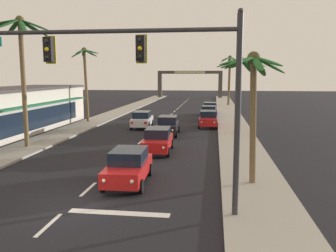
% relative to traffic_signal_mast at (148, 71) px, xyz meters
% --- Properties ---
extents(ground_plane, '(220.00, 220.00, 0.00)m').
position_rel_traffic_signal_mast_xyz_m(ground_plane, '(-3.39, 0.47, -5.45)').
color(ground_plane, black).
extents(sidewalk_right, '(3.20, 110.00, 0.14)m').
position_rel_traffic_signal_mast_xyz_m(sidewalk_right, '(4.41, 20.47, -5.38)').
color(sidewalk_right, '#9E998E').
rests_on(sidewalk_right, ground).
extents(sidewalk_left, '(3.20, 110.00, 0.14)m').
position_rel_traffic_signal_mast_xyz_m(sidewalk_left, '(-11.19, 20.47, -5.38)').
color(sidewalk_left, '#9E998E').
rests_on(sidewalk_left, ground).
extents(lane_markings, '(4.28, 86.06, 0.01)m').
position_rel_traffic_signal_mast_xyz_m(lane_markings, '(-2.95, 19.57, -5.44)').
color(lane_markings, silver).
rests_on(lane_markings, ground).
extents(traffic_signal_mast, '(10.81, 0.41, 7.61)m').
position_rel_traffic_signal_mast_xyz_m(traffic_signal_mast, '(0.00, 0.00, 0.00)').
color(traffic_signal_mast, '#2D2D33').
rests_on(traffic_signal_mast, ground).
extents(sedan_lead_at_stop_bar, '(2.06, 4.49, 1.68)m').
position_rel_traffic_signal_mast_xyz_m(sedan_lead_at_stop_bar, '(-1.74, 3.69, -4.59)').
color(sedan_lead_at_stop_bar, red).
rests_on(sedan_lead_at_stop_bar, ground).
extents(sedan_third_in_queue, '(2.08, 4.50, 1.68)m').
position_rel_traffic_signal_mast_xyz_m(sedan_third_in_queue, '(-1.43, 10.89, -4.59)').
color(sedan_third_in_queue, red).
rests_on(sedan_third_in_queue, ground).
extents(sedan_fifth_in_queue, '(2.06, 4.49, 1.68)m').
position_rel_traffic_signal_mast_xyz_m(sedan_fifth_in_queue, '(-1.69, 18.09, -4.59)').
color(sedan_fifth_in_queue, black).
rests_on(sedan_fifth_in_queue, ground).
extents(sedan_oncoming_far, '(2.11, 4.51, 1.68)m').
position_rel_traffic_signal_mast_xyz_m(sedan_oncoming_far, '(-4.84, 21.97, -4.59)').
color(sedan_oncoming_far, silver).
rests_on(sedan_oncoming_far, ground).
extents(sedan_parked_nearest_kerb, '(1.99, 4.47, 1.68)m').
position_rel_traffic_signal_mast_xyz_m(sedan_parked_nearest_kerb, '(1.83, 34.65, -4.59)').
color(sedan_parked_nearest_kerb, navy).
rests_on(sedan_parked_nearest_kerb, ground).
extents(sedan_parked_mid_kerb, '(1.98, 4.47, 1.68)m').
position_rel_traffic_signal_mast_xyz_m(sedan_parked_mid_kerb, '(1.82, 23.43, -4.59)').
color(sedan_parked_mid_kerb, red).
rests_on(sedan_parked_mid_kerb, ground).
extents(sedan_parked_far_kerb, '(2.02, 4.48, 1.68)m').
position_rel_traffic_signal_mast_xyz_m(sedan_parked_far_kerb, '(1.77, 29.17, -4.59)').
color(sedan_parked_far_kerb, '#4C515B').
rests_on(sedan_parked_far_kerb, ground).
extents(palm_left_second, '(4.67, 4.68, 9.43)m').
position_rel_traffic_signal_mast_xyz_m(palm_left_second, '(-11.19, 10.89, 1.56)').
color(palm_left_second, brown).
rests_on(palm_left_second, ground).
extents(palm_left_third, '(3.18, 3.26, 8.37)m').
position_rel_traffic_signal_mast_xyz_m(palm_left_third, '(-11.92, 25.25, 0.77)').
color(palm_left_third, brown).
rests_on(palm_left_third, ground).
extents(palm_right_nearest, '(3.02, 3.05, 6.41)m').
position_rel_traffic_signal_mast_xyz_m(palm_right_nearest, '(4.21, 4.12, -0.59)').
color(palm_right_nearest, brown).
rests_on(palm_right_nearest, ground).
extents(palm_right_second, '(4.43, 4.47, 6.97)m').
position_rel_traffic_signal_mast_xyz_m(palm_right_second, '(4.55, 19.21, 0.00)').
color(palm_right_second, brown).
rests_on(palm_right_second, ground).
extents(palm_right_farthest, '(3.42, 3.48, 8.69)m').
position_rel_traffic_signal_mast_xyz_m(palm_right_farthest, '(4.92, 49.40, 0.51)').
color(palm_right_farthest, brown).
rests_on(palm_right_farthest, ground).
extents(town_gateway_arch, '(15.14, 0.90, 6.34)m').
position_rel_traffic_signal_mast_xyz_m(town_gateway_arch, '(-3.39, 70.20, -1.29)').
color(town_gateway_arch, '#423D38').
rests_on(town_gateway_arch, ground).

